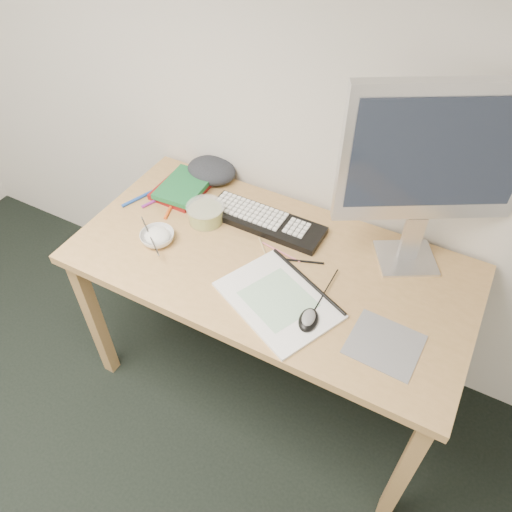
{
  "coord_description": "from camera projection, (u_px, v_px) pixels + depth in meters",
  "views": [
    {
      "loc": [
        0.8,
        0.34,
        2.0
      ],
      "look_at": [
        0.25,
        1.36,
        0.83
      ],
      "focal_mm": 35.0,
      "sensor_mm": 36.0,
      "label": 1
    }
  ],
  "objects": [
    {
      "name": "pencil_pink",
      "position": [
        281.0,
        252.0,
        1.77
      ],
      "size": [
        0.16,
        0.03,
        0.01
      ],
      "primitive_type": "cylinder",
      "rotation": [
        0.0,
        1.57,
        -0.15
      ],
      "color": "#DC6E80",
      "rests_on": "desk"
    },
    {
      "name": "monitor",
      "position": [
        436.0,
        160.0,
        1.45
      ],
      "size": [
        0.51,
        0.32,
        0.66
      ],
      "rotation": [
        0.0,
        0.0,
        0.52
      ],
      "color": "silver",
      "rests_on": "desk"
    },
    {
      "name": "marker_orange",
      "position": [
        170.0,
        208.0,
        1.93
      ],
      "size": [
        0.05,
        0.12,
        0.01
      ],
      "primitive_type": "cylinder",
      "rotation": [
        0.0,
        1.57,
        1.86
      ],
      "color": "#EA5A1B",
      "rests_on": "desk"
    },
    {
      "name": "book_red",
      "position": [
        183.0,
        188.0,
        2.01
      ],
      "size": [
        0.18,
        0.24,
        0.02
      ],
      "primitive_type": "cube",
      "rotation": [
        0.0,
        0.0,
        -0.01
      ],
      "color": "maroon",
      "rests_on": "desk"
    },
    {
      "name": "mousepad",
      "position": [
        384.0,
        344.0,
        1.49
      ],
      "size": [
        0.22,
        0.2,
        0.0
      ],
      "primitive_type": "cube",
      "rotation": [
        0.0,
        0.0,
        -0.04
      ],
      "color": "gray",
      "rests_on": "desk"
    },
    {
      "name": "pencil_black",
      "position": [
        295.0,
        260.0,
        1.74
      ],
      "size": [
        0.19,
        0.08,
        0.01
      ],
      "primitive_type": "cylinder",
      "rotation": [
        0.0,
        1.57,
        0.35
      ],
      "color": "black",
      "rests_on": "desk"
    },
    {
      "name": "marker_purple",
      "position": [
        156.0,
        200.0,
        1.97
      ],
      "size": [
        0.06,
        0.13,
        0.01
      ],
      "primitive_type": "cylinder",
      "rotation": [
        0.0,
        1.57,
        1.19
      ],
      "color": "purple",
      "rests_on": "desk"
    },
    {
      "name": "keyboard",
      "position": [
        265.0,
        221.0,
        1.87
      ],
      "size": [
        0.45,
        0.15,
        0.03
      ],
      "primitive_type": "cube",
      "rotation": [
        0.0,
        0.0,
        -0.01
      ],
      "color": "black",
      "rests_on": "desk"
    },
    {
      "name": "mouse",
      "position": [
        309.0,
        318.0,
        1.53
      ],
      "size": [
        0.07,
        0.1,
        0.03
      ],
      "primitive_type": "ellipsoid",
      "rotation": [
        0.0,
        0.0,
        0.15
      ],
      "color": "black",
      "rests_on": "sketchpad"
    },
    {
      "name": "book_green",
      "position": [
        184.0,
        186.0,
        1.98
      ],
      "size": [
        0.18,
        0.24,
        0.02
      ],
      "primitive_type": "cube",
      "rotation": [
        0.0,
        0.0,
        0.06
      ],
      "color": "#1A6834",
      "rests_on": "book_red"
    },
    {
      "name": "rice_bowl",
      "position": [
        157.0,
        237.0,
        1.8
      ],
      "size": [
        0.13,
        0.13,
        0.04
      ],
      "primitive_type": "imported",
      "rotation": [
        0.0,
        0.0,
        0.03
      ],
      "color": "silver",
      "rests_on": "desk"
    },
    {
      "name": "desk",
      "position": [
        270.0,
        277.0,
        1.8
      ],
      "size": [
        1.4,
        0.7,
        0.75
      ],
      "color": "tan",
      "rests_on": "ground"
    },
    {
      "name": "fruit_tub",
      "position": [
        206.0,
        213.0,
        1.86
      ],
      "size": [
        0.15,
        0.15,
        0.07
      ],
      "primitive_type": "cylinder",
      "rotation": [
        0.0,
        0.0,
        -0.04
      ],
      "color": "#F1ED55",
      "rests_on": "desk"
    },
    {
      "name": "cloth_lump",
      "position": [
        211.0,
        170.0,
        2.05
      ],
      "size": [
        0.21,
        0.19,
        0.07
      ],
      "primitive_type": "ellipsoid",
      "rotation": [
        0.0,
        0.0,
        0.3
      ],
      "color": "#222428",
      "rests_on": "desk"
    },
    {
      "name": "pencil_tan",
      "position": [
        266.0,
        257.0,
        1.75
      ],
      "size": [
        0.14,
        0.15,
        0.01
      ],
      "primitive_type": "cylinder",
      "rotation": [
        0.0,
        1.57,
        -0.83
      ],
      "color": "tan",
      "rests_on": "desk"
    },
    {
      "name": "marker_blue",
      "position": [
        138.0,
        199.0,
        1.97
      ],
      "size": [
        0.06,
        0.14,
        0.01
      ],
      "primitive_type": "cylinder",
      "rotation": [
        0.0,
        1.57,
        1.22
      ],
      "color": "#1F4BAC",
      "rests_on": "desk"
    },
    {
      "name": "chopsticks",
      "position": [
        150.0,
        236.0,
        1.77
      ],
      "size": [
        0.18,
        0.14,
        0.02
      ],
      "primitive_type": "cylinder",
      "rotation": [
        0.0,
        1.57,
        -0.65
      ],
      "color": "silver",
      "rests_on": "rice_bowl"
    },
    {
      "name": "sketchpad",
      "position": [
        278.0,
        300.0,
        1.61
      ],
      "size": [
        0.45,
        0.4,
        0.01
      ],
      "primitive_type": "cube",
      "rotation": [
        0.0,
        0.0,
        -0.44
      ],
      "color": "silver",
      "rests_on": "desk"
    }
  ]
}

